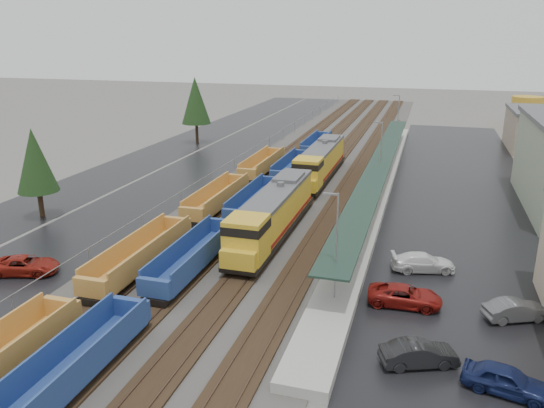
{
  "coord_description": "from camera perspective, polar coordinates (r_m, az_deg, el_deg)",
  "views": [
    {
      "loc": [
        14.58,
        -11.84,
        17.48
      ],
      "look_at": [
        0.77,
        34.67,
        2.0
      ],
      "focal_mm": 35.0,
      "sensor_mm": 36.0,
      "label": 1
    }
  ],
  "objects": [
    {
      "name": "locomotive_lead",
      "position": [
        46.83,
        0.04,
        -1.11
      ],
      "size": [
        3.0,
        19.74,
        4.47
      ],
      "color": "black",
      "rests_on": "ground"
    },
    {
      "name": "well_string_yellow",
      "position": [
        42.56,
        -13.93,
        -5.45
      ],
      "size": [
        2.52,
        76.62,
        2.23
      ],
      "color": "#B58532",
      "rests_on": "ground"
    },
    {
      "name": "parked_car_east_c",
      "position": [
        42.88,
        15.95,
        -6.06
      ],
      "size": [
        3.16,
        5.2,
        1.41
      ],
      "primitive_type": "imported",
      "rotation": [
        0.0,
        0.0,
        1.83
      ],
      "color": "white",
      "rests_on": "ground"
    },
    {
      "name": "parked_car_west_c",
      "position": [
        44.94,
        -25.02,
        -6.0
      ],
      "size": [
        3.61,
        5.44,
        1.39
      ],
      "primitive_type": "imported",
      "rotation": [
        0.0,
        0.0,
        1.85
      ],
      "color": "maroon",
      "rests_on": "ground"
    },
    {
      "name": "tree_west_near",
      "position": [
        56.78,
        -24.15,
        4.29
      ],
      "size": [
        3.96,
        3.96,
        9.0
      ],
      "color": "#332316",
      "rests_on": "ground"
    },
    {
      "name": "west_parking_lot",
      "position": [
        79.63,
        -5.73,
        4.94
      ],
      "size": [
        10.0,
        160.0,
        0.02
      ],
      "primitive_type": "cube",
      "color": "black",
      "rests_on": "ground"
    },
    {
      "name": "storage_tank",
      "position": [
        118.39,
        25.66,
        8.95
      ],
      "size": [
        5.95,
        5.95,
        5.95
      ],
      "primitive_type": "cylinder",
      "color": "gold",
      "rests_on": "ground"
    },
    {
      "name": "ballast_strip",
      "position": [
        75.35,
        4.94,
        4.25
      ],
      "size": [
        20.0,
        160.0,
        0.08
      ],
      "primitive_type": "cube",
      "color": "#302D2B",
      "rests_on": "ground"
    },
    {
      "name": "parked_car_east_b",
      "position": [
        37.39,
        14.09,
        -9.57
      ],
      "size": [
        2.43,
        5.01,
        1.37
      ],
      "primitive_type": "imported",
      "rotation": [
        0.0,
        0.0,
        1.6
      ],
      "color": "maroon",
      "rests_on": "ground"
    },
    {
      "name": "well_string_blue",
      "position": [
        48.18,
        -4.64,
        -2.23
      ],
      "size": [
        2.45,
        89.82,
        2.17
      ],
      "color": "navy",
      "rests_on": "ground"
    },
    {
      "name": "east_commuter_lot",
      "position": [
        64.41,
        19.82,
        0.88
      ],
      "size": [
        16.0,
        100.0,
        0.02
      ],
      "primitive_type": "cube",
      "color": "black",
      "rests_on": "ground"
    },
    {
      "name": "station_platform",
      "position": [
        64.27,
        11.43,
        2.24
      ],
      "size": [
        3.0,
        80.0,
        8.0
      ],
      "color": "#9E9B93",
      "rests_on": "ground"
    },
    {
      "name": "west_road",
      "position": [
        83.86,
        -12.1,
        5.28
      ],
      "size": [
        9.0,
        160.0,
        0.02
      ],
      "primitive_type": "cube",
      "color": "black",
      "rests_on": "ground"
    },
    {
      "name": "trackbed",
      "position": [
        75.32,
        4.94,
        4.34
      ],
      "size": [
        14.6,
        160.0,
        0.22
      ],
      "color": "black",
      "rests_on": "ground"
    },
    {
      "name": "locomotive_trail",
      "position": [
        66.47,
        5.2,
        4.5
      ],
      "size": [
        3.0,
        19.74,
        4.47
      ],
      "color": "black",
      "rests_on": "ground"
    },
    {
      "name": "parked_car_east_d",
      "position": [
        30.8,
        23.9,
        -16.95
      ],
      "size": [
        2.67,
        4.61,
        1.47
      ],
      "primitive_type": "imported",
      "rotation": [
        0.0,
        0.0,
        1.34
      ],
      "color": "#131D49",
      "rests_on": "ground"
    },
    {
      "name": "chainlink_fence",
      "position": [
        75.96,
        -2.34,
        5.62
      ],
      "size": [
        0.08,
        160.04,
        2.02
      ],
      "color": "gray",
      "rests_on": "ground"
    },
    {
      "name": "parked_car_east_a",
      "position": [
        31.44,
        15.52,
        -15.29
      ],
      "size": [
        2.98,
        4.51,
        1.4
      ],
      "primitive_type": "imported",
      "rotation": [
        0.0,
        0.0,
        1.96
      ],
      "color": "black",
      "rests_on": "ground"
    },
    {
      "name": "tree_west_far",
      "position": [
        90.65,
        -8.23,
        10.96
      ],
      "size": [
        4.84,
        4.84,
        11.0
      ],
      "color": "#332316",
      "rests_on": "ground"
    },
    {
      "name": "parked_car_east_e",
      "position": [
        37.95,
        24.75,
        -10.35
      ],
      "size": [
        3.03,
        4.34,
        1.36
      ],
      "primitive_type": "imported",
      "rotation": [
        0.0,
        0.0,
        2.0
      ],
      "color": "#4F5053",
      "rests_on": "ground"
    },
    {
      "name": "distant_hills",
      "position": [
        225.24,
        24.73,
        11.68
      ],
      "size": [
        301.0,
        140.0,
        25.2
      ],
      "color": "#4C5E49",
      "rests_on": "ground"
    }
  ]
}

